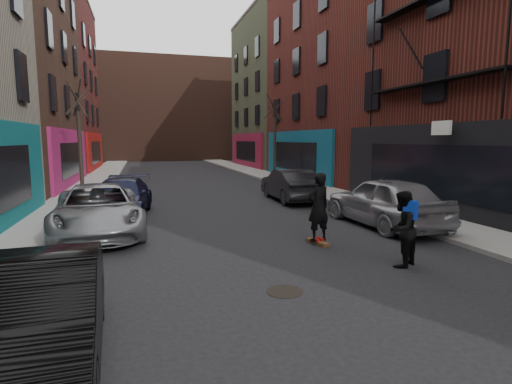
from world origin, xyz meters
TOP-DOWN VIEW (x-y plane):
  - ground at (0.00, 0.00)m, footprint 160.00×160.00m
  - sidewalk_left at (-6.25, 30.00)m, footprint 2.50×84.00m
  - sidewalk_right at (6.25, 30.00)m, footprint 2.50×84.00m
  - buildings_right at (13.50, 16.00)m, footprint 12.00×56.00m
  - building_far at (0.00, 56.00)m, footprint 40.00×10.00m
  - tree_left_far at (-6.20, 18.00)m, footprint 2.00×2.00m
  - tree_right_far at (6.20, 24.00)m, footprint 2.00×2.00m
  - parked_left_mid at (-4.60, 1.34)m, footprint 1.79×4.41m
  - parked_left_far at (-4.60, 9.02)m, footprint 3.00×5.68m
  - parked_left_end at (-4.07, 11.86)m, footprint 2.58×5.12m
  - parked_right_far at (4.51, 7.55)m, footprint 2.17×5.04m
  - parked_right_end at (3.48, 13.72)m, footprint 1.73×4.65m
  - skateboard at (1.37, 6.01)m, footprint 0.40×0.83m
  - skateboarder at (1.37, 6.01)m, footprint 0.78×0.60m
  - pedestrian at (2.38, 3.70)m, footprint 1.07×1.00m
  - manhole at (-0.72, 2.97)m, footprint 0.74×0.74m

SIDE VIEW (x-z plane):
  - ground at x=0.00m, z-range 0.00..0.00m
  - manhole at x=-0.72m, z-range 0.00..0.01m
  - skateboard at x=1.37m, z-range 0.00..0.10m
  - sidewalk_left at x=-6.25m, z-range 0.00..0.13m
  - sidewalk_right at x=6.25m, z-range 0.00..0.13m
  - parked_left_mid at x=-4.60m, z-range 0.00..1.42m
  - parked_left_end at x=-4.07m, z-range 0.00..1.42m
  - parked_right_end at x=3.48m, z-range 0.00..1.52m
  - parked_left_far at x=-4.60m, z-range 0.00..1.52m
  - parked_right_far at x=4.51m, z-range 0.00..1.69m
  - pedestrian at x=2.38m, z-range 0.01..1.75m
  - skateboarder at x=1.37m, z-range 0.10..2.01m
  - tree_left_far at x=-6.20m, z-range 0.13..6.63m
  - tree_right_far at x=6.20m, z-range 0.13..6.93m
  - building_far at x=0.00m, z-range 0.00..14.00m
  - buildings_right at x=13.50m, z-range 0.00..16.00m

